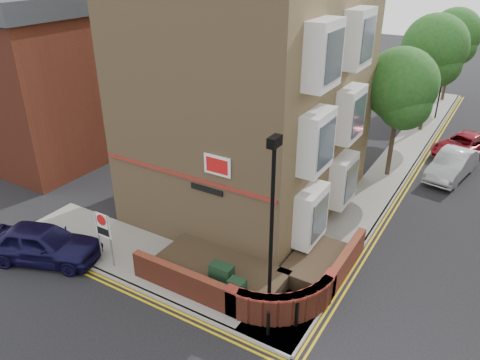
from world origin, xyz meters
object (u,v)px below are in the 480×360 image
object	(u,v)px
zone_sign	(103,230)
silver_car_near	(452,165)
utility_cabinet_large	(222,279)
lamppost	(271,232)
navy_hatchback	(42,243)

from	to	relation	value
zone_sign	silver_car_near	bearing A→B (deg)	56.70
utility_cabinet_large	lamppost	bearing A→B (deg)	-3.01
silver_car_near	lamppost	bearing A→B (deg)	-93.07
zone_sign	navy_hatchback	size ratio (longest dim) A/B	0.49
zone_sign	utility_cabinet_large	bearing A→B (deg)	9.69
utility_cabinet_large	navy_hatchback	size ratio (longest dim) A/B	0.27
utility_cabinet_large	silver_car_near	world-z (taller)	silver_car_near
lamppost	navy_hatchback	xyz separation A→B (m)	(-9.01, -1.70, -2.58)
lamppost	silver_car_near	distance (m)	15.02
silver_car_near	zone_sign	bearing A→B (deg)	-113.37
zone_sign	navy_hatchback	world-z (taller)	zone_sign
lamppost	zone_sign	bearing A→B (deg)	-173.93
navy_hatchback	silver_car_near	bearing A→B (deg)	-58.48
silver_car_near	utility_cabinet_large	bearing A→B (deg)	-100.13
navy_hatchback	lamppost	bearing A→B (deg)	-100.34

